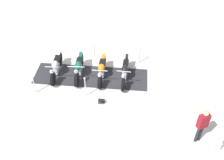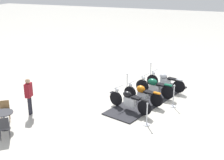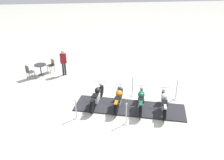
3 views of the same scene
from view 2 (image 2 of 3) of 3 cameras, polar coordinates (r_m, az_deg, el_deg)
name	(u,v)px [view 2 (image 2 of 3)]	position (r m, az deg, el deg)	size (l,w,h in m)	color
ground_plane	(149,100)	(15.54, 6.91, -3.67)	(80.00, 80.00, 0.00)	beige
display_platform	(149,99)	(15.53, 6.91, -3.58)	(5.59, 1.57, 0.05)	#28282D
motorcycle_chrome	(165,81)	(16.75, 9.92, -0.18)	(0.84, 2.20, 0.98)	black
motorcycle_forest	(154,87)	(15.82, 7.95, -1.24)	(0.89, 2.15, 1.03)	black
motorcycle_copper	(142,94)	(14.92, 5.74, -2.56)	(0.95, 2.12, 0.95)	black
motorcycle_black	(129,100)	(14.04, 3.23, -3.84)	(0.99, 2.23, 1.00)	black
stanchion_right_mid	(127,87)	(16.09, 2.84, -1.27)	(0.32, 0.32, 1.13)	silver
stanchion_left_mid	(173,99)	(14.80, 11.46, -3.57)	(0.31, 0.31, 1.11)	silver
stanchion_left_rear	(147,117)	(12.91, 6.57, -6.99)	(0.30, 0.30, 1.02)	silver
stanchion_right_front	(150,76)	(17.97, 7.24, 0.84)	(0.33, 0.33, 1.15)	silver
info_placard	(113,95)	(15.82, 0.22, -2.79)	(0.36, 0.35, 0.23)	#333338
cafe_table	(4,116)	(13.18, -19.69, -6.48)	(0.79, 0.79, 0.74)	#2D2D33
cafe_chair_near_table	(5,109)	(13.94, -19.52, -5.18)	(0.56, 0.56, 0.89)	olive
cafe_chair_across_table	(4,126)	(12.45, -19.65, -8.18)	(0.56, 0.56, 0.94)	#2D2D33
bystander_person	(29,93)	(14.00, -15.38, -2.42)	(0.43, 0.28, 1.71)	#23232D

